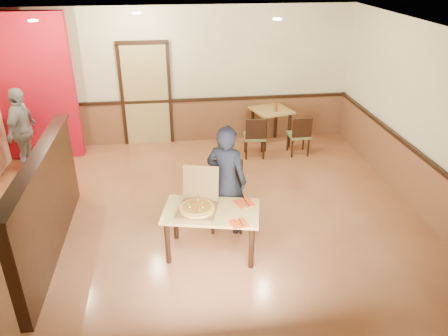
{
  "coord_description": "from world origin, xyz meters",
  "views": [
    {
      "loc": [
        -0.31,
        -5.39,
        3.72
      ],
      "look_at": [
        0.38,
        0.0,
        1.01
      ],
      "focal_mm": 35.0,
      "sensor_mm": 36.0,
      "label": 1
    }
  ],
  "objects_px": {
    "side_table": "(271,117)",
    "main_table": "(211,217)",
    "pizza_box": "(198,205)",
    "condiment": "(276,108)",
    "side_chair_left": "(255,136)",
    "passerby": "(23,131)",
    "diner_chair": "(227,192)",
    "diner": "(226,180)",
    "side_chair_right": "(300,134)"
  },
  "relations": [
    {
      "from": "side_table",
      "to": "passerby",
      "type": "distance_m",
      "value": 4.81
    },
    {
      "from": "main_table",
      "to": "side_table",
      "type": "bearing_deg",
      "value": 78.05
    },
    {
      "from": "side_chair_right",
      "to": "condiment",
      "type": "bearing_deg",
      "value": -50.5
    },
    {
      "from": "main_table",
      "to": "diner",
      "type": "bearing_deg",
      "value": 75.37
    },
    {
      "from": "side_chair_left",
      "to": "side_table",
      "type": "relative_size",
      "value": 0.94
    },
    {
      "from": "pizza_box",
      "to": "condiment",
      "type": "xyz_separation_m",
      "value": [
        1.85,
        3.4,
        0.12
      ]
    },
    {
      "from": "main_table",
      "to": "diner_chair",
      "type": "distance_m",
      "value": 0.74
    },
    {
      "from": "side_chair_left",
      "to": "side_table",
      "type": "xyz_separation_m",
      "value": [
        0.46,
        0.61,
        0.14
      ]
    },
    {
      "from": "side_table",
      "to": "diner_chair",
      "type": "bearing_deg",
      "value": -114.51
    },
    {
      "from": "pizza_box",
      "to": "condiment",
      "type": "distance_m",
      "value": 3.87
    },
    {
      "from": "diner",
      "to": "passerby",
      "type": "height_order",
      "value": "diner"
    },
    {
      "from": "side_chair_right",
      "to": "diner",
      "type": "height_order",
      "value": "diner"
    },
    {
      "from": "side_chair_right",
      "to": "diner",
      "type": "bearing_deg",
      "value": 52.71
    },
    {
      "from": "diner_chair",
      "to": "passerby",
      "type": "height_order",
      "value": "passerby"
    },
    {
      "from": "side_chair_right",
      "to": "diner",
      "type": "distance_m",
      "value": 3.05
    },
    {
      "from": "main_table",
      "to": "side_chair_left",
      "type": "relative_size",
      "value": 1.62
    },
    {
      "from": "diner_chair",
      "to": "diner",
      "type": "distance_m",
      "value": 0.31
    },
    {
      "from": "side_chair_left",
      "to": "passerby",
      "type": "bearing_deg",
      "value": 6.77
    },
    {
      "from": "diner_chair",
      "to": "pizza_box",
      "type": "bearing_deg",
      "value": -118.53
    },
    {
      "from": "diner_chair",
      "to": "diner",
      "type": "xyz_separation_m",
      "value": [
        -0.03,
        -0.15,
        0.27
      ]
    },
    {
      "from": "side_table",
      "to": "main_table",
      "type": "bearing_deg",
      "value": -114.33
    },
    {
      "from": "main_table",
      "to": "side_chair_left",
      "type": "bearing_deg",
      "value": 80.99
    },
    {
      "from": "main_table",
      "to": "condiment",
      "type": "xyz_separation_m",
      "value": [
        1.67,
        3.44,
        0.3
      ]
    },
    {
      "from": "side_chair_right",
      "to": "passerby",
      "type": "relative_size",
      "value": 0.51
    },
    {
      "from": "side_table",
      "to": "passerby",
      "type": "relative_size",
      "value": 0.56
    },
    {
      "from": "passerby",
      "to": "condiment",
      "type": "xyz_separation_m",
      "value": [
        4.81,
        0.53,
        0.06
      ]
    },
    {
      "from": "pizza_box",
      "to": "condiment",
      "type": "relative_size",
      "value": 4.27
    },
    {
      "from": "pizza_box",
      "to": "main_table",
      "type": "bearing_deg",
      "value": 1.96
    },
    {
      "from": "side_chair_right",
      "to": "diner_chair",
      "type": "bearing_deg",
      "value": 51.36
    },
    {
      "from": "side_chair_left",
      "to": "diner",
      "type": "bearing_deg",
      "value": 75.86
    },
    {
      "from": "condiment",
      "to": "side_table",
      "type": "bearing_deg",
      "value": 110.55
    },
    {
      "from": "side_chair_left",
      "to": "side_chair_right",
      "type": "xyz_separation_m",
      "value": [
        0.91,
        0.0,
        -0.02
      ]
    },
    {
      "from": "diner_chair",
      "to": "diner",
      "type": "relative_size",
      "value": 0.61
    },
    {
      "from": "side_chair_left",
      "to": "passerby",
      "type": "relative_size",
      "value": 0.53
    },
    {
      "from": "side_table",
      "to": "diner",
      "type": "height_order",
      "value": "diner"
    },
    {
      "from": "side_table",
      "to": "diner",
      "type": "relative_size",
      "value": 0.55
    },
    {
      "from": "passerby",
      "to": "pizza_box",
      "type": "distance_m",
      "value": 4.13
    },
    {
      "from": "diner_chair",
      "to": "side_chair_left",
      "type": "height_order",
      "value": "diner_chair"
    },
    {
      "from": "diner",
      "to": "side_chair_left",
      "type": "bearing_deg",
      "value": -81.19
    },
    {
      "from": "main_table",
      "to": "side_chair_right",
      "type": "distance_m",
      "value": 3.62
    },
    {
      "from": "pizza_box",
      "to": "condiment",
      "type": "height_order",
      "value": "pizza_box"
    },
    {
      "from": "passerby",
      "to": "side_chair_left",
      "type": "bearing_deg",
      "value": -79.41
    },
    {
      "from": "side_table",
      "to": "condiment",
      "type": "height_order",
      "value": "condiment"
    },
    {
      "from": "diner_chair",
      "to": "side_chair_right",
      "type": "distance_m",
      "value": 2.9
    },
    {
      "from": "main_table",
      "to": "condiment",
      "type": "relative_size",
      "value": 8.67
    },
    {
      "from": "diner_chair",
      "to": "pizza_box",
      "type": "relative_size",
      "value": 1.47
    },
    {
      "from": "diner",
      "to": "side_chair_right",
      "type": "bearing_deg",
      "value": -97.5
    },
    {
      "from": "main_table",
      "to": "side_chair_left",
      "type": "height_order",
      "value": "side_chair_left"
    },
    {
      "from": "passerby",
      "to": "side_chair_right",
      "type": "bearing_deg",
      "value": -79.53
    },
    {
      "from": "diner",
      "to": "main_table",
      "type": "bearing_deg",
      "value": 91.91
    }
  ]
}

